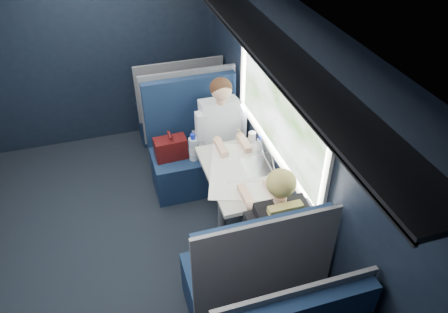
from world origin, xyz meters
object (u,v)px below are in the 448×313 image
object	(u,v)px
table	(238,179)
man	(223,132)
woman	(274,225)
seat_bay_near	(195,150)
seat_bay_far	(250,275)
bottle_small	(260,146)
laptop	(261,161)
cup	(252,137)
seat_row_front	(178,110)

from	to	relation	value
table	man	size ratio (longest dim) A/B	0.76
man	woman	xyz separation A→B (m)	(0.00, -1.41, 0.01)
seat_bay_near	seat_bay_far	xyz separation A→B (m)	(0.01, -1.74, -0.01)
man	bottle_small	distance (m)	0.54
seat_bay_far	bottle_small	distance (m)	1.26
seat_bay_far	man	size ratio (longest dim) A/B	0.95
laptop	cup	xyz separation A→B (m)	(0.06, 0.42, -0.02)
seat_bay_near	woman	world-z (taller)	woman
man	woman	world-z (taller)	same
seat_bay_far	seat_row_front	distance (m)	2.67
seat_bay_far	laptop	size ratio (longest dim) A/B	3.86
woman	bottle_small	world-z (taller)	woman
seat_bay_far	bottle_small	xyz separation A→B (m)	(0.47, 1.09, 0.41)
woman	bottle_small	distance (m)	0.96
seat_bay_near	cup	distance (m)	0.75
woman	laptop	bearing A→B (deg)	77.09
seat_bay_near	laptop	bearing A→B (deg)	-63.41
seat_bay_far	cup	size ratio (longest dim) A/B	13.15
man	laptop	bearing A→B (deg)	-76.39
seat_bay_far	bottle_small	size ratio (longest dim) A/B	6.40
table	seat_bay_far	world-z (taller)	seat_bay_far
seat_bay_far	cup	bearing A→B (deg)	69.95
seat_bay_far	laptop	distance (m)	1.06
seat_row_front	seat_bay_far	bearing A→B (deg)	-90.00
table	woman	xyz separation A→B (m)	(0.07, -0.71, 0.06)
man	bottle_small	xyz separation A→B (m)	(0.22, -0.48, 0.11)
man	cup	bearing A→B (deg)	-48.36
woman	cup	bearing A→B (deg)	78.67
table	woman	world-z (taller)	woman
seat_bay_far	woman	bearing A→B (deg)	33.82
seat_bay_far	man	distance (m)	1.62
man	bottle_small	size ratio (longest dim) A/B	6.71
laptop	bottle_small	bearing A→B (deg)	73.88
woman	laptop	xyz separation A→B (m)	(0.17, 0.72, 0.08)
seat_bay_near	seat_row_front	xyz separation A→B (m)	(0.01, 0.93, -0.01)
seat_bay_far	seat_row_front	xyz separation A→B (m)	(0.00, 2.67, -0.00)
seat_row_front	cup	size ratio (longest dim) A/B	12.11
seat_bay_near	bottle_small	xyz separation A→B (m)	(0.49, -0.65, 0.41)
table	laptop	world-z (taller)	laptop
table	seat_bay_far	xyz separation A→B (m)	(-0.18, -0.87, -0.25)
seat_bay_far	man	xyz separation A→B (m)	(0.25, 1.57, 0.30)
seat_bay_near	seat_bay_far	bearing A→B (deg)	-89.59
woman	seat_row_front	bearing A→B (deg)	95.70
seat_bay_near	bottle_small	size ratio (longest dim) A/B	6.40
seat_row_front	woman	distance (m)	2.54
table	man	bearing A→B (deg)	84.48
seat_bay_near	laptop	size ratio (longest dim) A/B	3.86
seat_bay_far	bottle_small	world-z (taller)	seat_bay_far
bottle_small	seat_bay_near	bearing A→B (deg)	126.79
seat_bay_near	man	size ratio (longest dim) A/B	0.95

